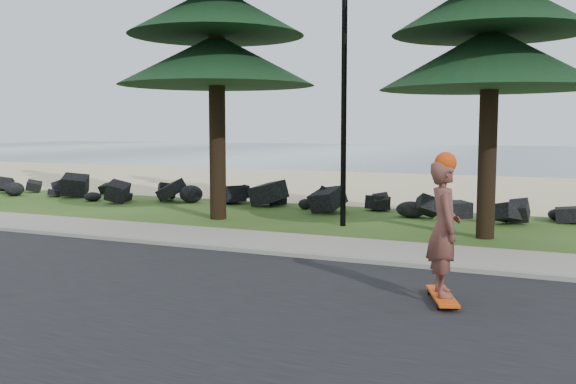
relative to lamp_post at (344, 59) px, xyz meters
The scene contains 9 objects.
ground 5.23m from the lamp_post, 90.00° to the right, with size 160.00×160.00×0.00m, color #2C4515.
road 8.74m from the lamp_post, 90.00° to the right, with size 160.00×7.00×0.02m, color black.
kerb 5.79m from the lamp_post, 90.00° to the right, with size 160.00×0.20×0.10m, color gray.
sidewalk 5.08m from the lamp_post, 90.00° to the right, with size 160.00×2.00×0.08m, color gray.
beach_sand 12.03m from the lamp_post, 90.00° to the left, with size 160.00×15.00×0.01m, color beige.
ocean 47.98m from the lamp_post, 90.00° to the left, with size 160.00×58.00×0.01m, color #334962.
seawall_boulders 4.78m from the lamp_post, 90.00° to the left, with size 60.00×2.40×1.10m, color black, non-canonical shape.
lamp_post is the anchor object (origin of this frame).
skateboarder 7.83m from the lamp_post, 59.52° to the right, with size 0.67×1.16×2.11m.
Camera 1 is at (5.28, -11.93, 2.47)m, focal length 40.00 mm.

